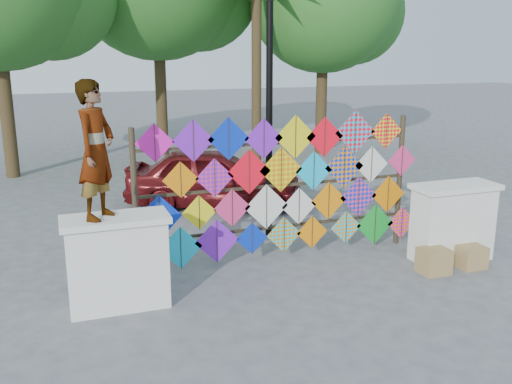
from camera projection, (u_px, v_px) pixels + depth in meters
ground at (296, 275)px, 8.82m from camera, size 80.00×80.00×0.00m
parapet_left at (118, 262)px, 7.60m from camera, size 1.40×0.65×1.28m
parapet_right at (453, 222)px, 9.36m from camera, size 1.40×0.65×1.28m
kite_rack at (285, 187)px, 9.22m from camera, size 4.91×0.24×2.43m
vendor_woman at (96, 150)px, 7.17m from camera, size 0.72×0.77×1.77m
sedan at (214, 177)px, 12.55m from camera, size 4.13×2.82×1.31m
lamppost at (269, 90)px, 10.09m from camera, size 0.28×0.28×4.46m
cardboard_box_near at (434, 261)px, 8.88m from camera, size 0.44×0.39×0.39m
cardboard_box_far at (470, 257)px, 9.12m from camera, size 0.42×0.39×0.36m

